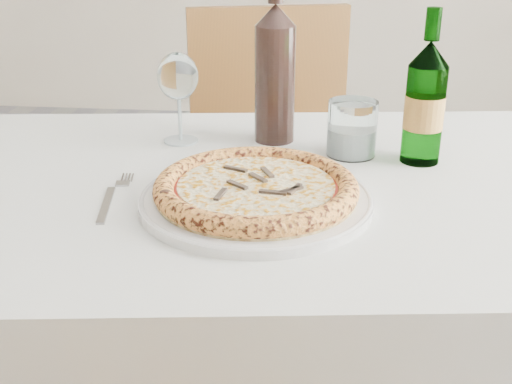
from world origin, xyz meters
TOP-DOWN VIEW (x-y plane):
  - dining_table at (0.24, 0.00)m, footprint 1.42×0.95m
  - chair_far at (0.21, 0.74)m, footprint 0.57×0.57m
  - plate at (0.24, -0.10)m, footprint 0.35×0.35m
  - pizza at (0.24, -0.10)m, footprint 0.31×0.31m
  - fork at (0.02, -0.10)m, footprint 0.04×0.18m
  - wine_glass at (0.07, 0.18)m, footprint 0.08×0.08m
  - tumbler at (0.39, 0.14)m, footprint 0.09×0.09m
  - beer_bottle at (0.51, 0.12)m, footprint 0.07×0.07m
  - wine_bottle at (0.24, 0.21)m, footprint 0.08×0.08m

SIDE VIEW (x-z plane):
  - chair_far at x=0.21m, z-range 0.07..1.00m
  - dining_table at x=0.24m, z-range 0.28..1.04m
  - fork at x=0.02m, z-range 0.76..0.76m
  - plate at x=0.24m, z-range 0.76..0.77m
  - pizza at x=0.24m, z-range 0.77..0.80m
  - tumbler at x=0.39m, z-range 0.75..0.85m
  - beer_bottle at x=0.51m, z-range 0.73..0.99m
  - wine_glass at x=0.07m, z-range 0.79..0.96m
  - wine_bottle at x=0.24m, z-range 0.73..1.04m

